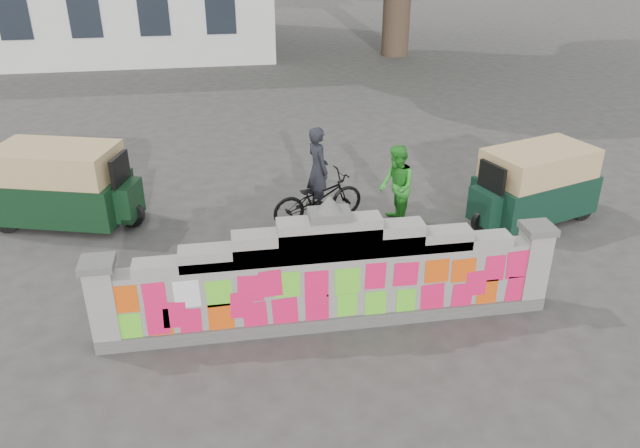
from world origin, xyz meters
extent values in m
plane|color=#383533|center=(0.00, 0.00, 0.00)|extent=(100.00, 100.00, 0.00)
cube|color=#4C4C49|center=(0.00, 0.00, 0.10)|extent=(6.40, 0.42, 0.20)
cube|color=gray|center=(0.00, 0.00, 0.60)|extent=(6.40, 0.32, 1.00)
cube|color=gray|center=(0.00, 0.00, 1.17)|extent=(5.20, 0.32, 0.14)
cube|color=gray|center=(0.00, 0.00, 1.24)|extent=(4.00, 0.32, 0.28)
cube|color=gray|center=(0.00, 0.00, 1.32)|extent=(2.60, 0.32, 0.44)
cube|color=gray|center=(0.00, 0.00, 1.39)|extent=(1.40, 0.32, 0.58)
cube|color=#4C4C49|center=(0.00, 0.00, 1.74)|extent=(0.55, 0.36, 0.12)
cone|color=#4C4C49|center=(0.00, 0.00, 1.90)|extent=(0.36, 0.36, 0.22)
cube|color=gray|center=(-3.02, 0.00, 0.62)|extent=(0.36, 0.40, 1.24)
cube|color=#4C4C49|center=(-3.02, 0.00, 1.28)|extent=(0.44, 0.44, 0.10)
cube|color=gray|center=(3.02, 0.00, 0.62)|extent=(0.36, 0.40, 1.24)
cube|color=#4C4C49|center=(3.02, 0.00, 1.28)|extent=(0.44, 0.44, 0.10)
imported|color=black|center=(0.39, 3.30, 0.48)|extent=(1.92, 1.11, 0.95)
imported|color=black|center=(0.39, 3.30, 0.81)|extent=(0.53, 0.67, 1.62)
imported|color=green|center=(1.79, 2.94, 0.77)|extent=(0.60, 0.76, 1.54)
cube|color=black|center=(-4.34, 4.03, 0.53)|extent=(2.60, 1.88, 0.78)
cube|color=tan|center=(-4.34, 4.03, 1.21)|extent=(2.40, 1.78, 0.58)
cube|color=black|center=(-3.18, 3.68, 0.53)|extent=(0.66, 0.79, 0.68)
cube|color=black|center=(-3.18, 3.68, 1.12)|extent=(0.27, 0.67, 0.58)
cylinder|color=black|center=(-3.09, 3.65, 0.24)|extent=(0.50, 0.25, 0.49)
cylinder|color=black|center=(-5.33, 3.78, 0.24)|extent=(0.50, 0.25, 0.49)
cylinder|color=black|center=(-5.02, 4.80, 0.24)|extent=(0.50, 0.25, 0.49)
cube|color=black|center=(4.46, 2.74, 0.50)|extent=(2.43, 1.79, 0.72)
cube|color=tan|center=(4.46, 2.74, 1.13)|extent=(2.25, 1.69, 0.54)
cube|color=black|center=(3.38, 2.39, 0.50)|extent=(0.63, 0.74, 0.63)
cube|color=black|center=(3.38, 2.39, 1.04)|extent=(0.26, 0.63, 0.54)
cylinder|color=black|center=(3.30, 2.36, 0.23)|extent=(0.46, 0.24, 0.45)
cylinder|color=black|center=(5.08, 3.47, 0.23)|extent=(0.46, 0.24, 0.45)
cylinder|color=black|center=(5.39, 2.52, 0.23)|extent=(0.46, 0.24, 0.45)
camera|label=1|loc=(-1.34, -7.25, 5.31)|focal=35.00mm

